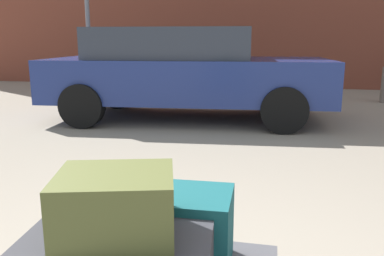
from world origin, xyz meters
The scene contains 4 objects.
duffel_bag_teal_front_right centered at (0.05, 0.21, 0.50)m, with size 0.62×0.30×0.31m, color #144C51.
duffel_bag_olive_topmost_pile centered at (0.03, -0.11, 0.72)m, with size 0.37×0.30×0.21m, color #4C5128.
parked_car centered at (-0.91, 4.90, 0.76)m, with size 4.44×2.21×1.42m.
no_parking_sign centered at (-2.49, 4.87, 1.51)m, with size 0.50×0.07×2.45m.
Camera 1 is at (0.51, -1.21, 1.24)m, focal length 37.03 mm.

